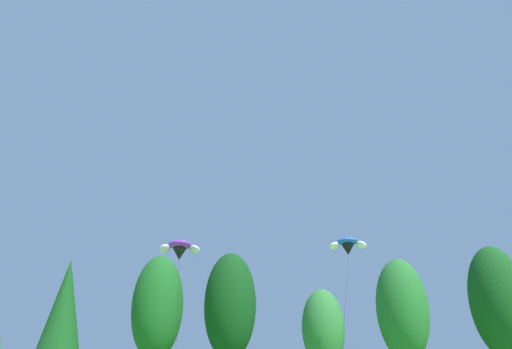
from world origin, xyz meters
TOP-DOWN VIEW (x-y plane):
  - treeline_tree_b at (-24.89, 48.87)m, footprint 4.73×4.73m
  - treeline_tree_c at (-14.67, 50.56)m, footprint 5.81×5.81m
  - treeline_tree_d at (-6.26, 50.30)m, footprint 5.85×5.85m
  - treeline_tree_e at (4.08, 51.07)m, footprint 4.73×4.73m
  - treeline_tree_f at (12.73, 50.22)m, footprint 5.58×5.58m
  - treeline_tree_g at (22.87, 49.76)m, footprint 5.89×5.89m
  - parafoil_kite_high_purple at (-8.61, 34.37)m, footprint 5.50×15.42m
  - parafoil_kite_mid_blue_white at (6.64, 44.48)m, footprint 5.50×20.99m

SIDE VIEW (x-z plane):
  - treeline_tree_e at x=4.08m, z-range 1.14..11.99m
  - treeline_tree_f at x=12.73m, z-range 1.48..15.47m
  - treeline_tree_b at x=-24.89m, z-range 1.80..16.02m
  - treeline_tree_c at x=-14.67m, z-range 1.57..16.43m
  - treeline_tree_d at x=-6.26m, z-range 1.58..16.57m
  - treeline_tree_g at x=22.87m, z-range 1.60..16.75m
  - parafoil_kite_high_purple at x=-8.61m, z-range 6.27..17.20m
  - parafoil_kite_mid_blue_white at x=6.64m, z-range 7.48..21.02m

